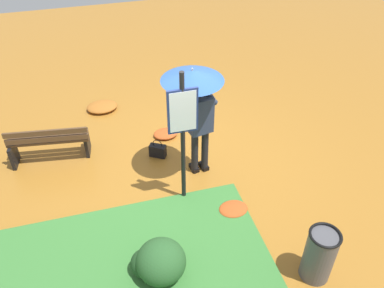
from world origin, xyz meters
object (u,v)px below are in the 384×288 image
object	(u,v)px
handbag	(158,151)
trash_bin	(319,255)
person_with_umbrella	(196,96)
park_bench	(49,142)
info_sign_post	(183,126)

from	to	relation	value
handbag	trash_bin	distance (m)	3.40
person_with_umbrella	trash_bin	world-z (taller)	person_with_umbrella
park_bench	handbag	bearing A→B (deg)	167.38
person_with_umbrella	park_bench	bearing A→B (deg)	-22.74
info_sign_post	trash_bin	bearing A→B (deg)	125.46
info_sign_post	trash_bin	xyz separation A→B (m)	(-1.33, 1.87, -1.03)
info_sign_post	trash_bin	size ratio (longest dim) A/B	2.76
person_with_umbrella	park_bench	xyz separation A→B (m)	(2.42, -1.01, -1.15)
person_with_umbrella	handbag	size ratio (longest dim) A/B	5.53
park_bench	trash_bin	distance (m)	4.83
handbag	trash_bin	xyz separation A→B (m)	(-1.53, 3.03, 0.29)
info_sign_post	handbag	size ratio (longest dim) A/B	6.22
park_bench	trash_bin	size ratio (longest dim) A/B	1.68
trash_bin	handbag	bearing A→B (deg)	-63.24
info_sign_post	trash_bin	world-z (taller)	info_sign_post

